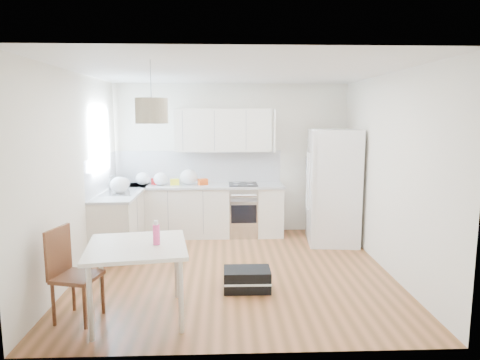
# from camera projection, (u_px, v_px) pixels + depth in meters

# --- Properties ---
(floor) EXTENTS (4.20, 4.20, 0.00)m
(floor) POSITION_uv_depth(u_px,v_px,m) (235.00, 270.00, 5.94)
(floor) COLOR brown
(floor) RESTS_ON ground
(ceiling) EXTENTS (4.20, 4.20, 0.00)m
(ceiling) POSITION_uv_depth(u_px,v_px,m) (234.00, 71.00, 5.54)
(ceiling) COLOR white
(ceiling) RESTS_ON wall_back
(wall_back) EXTENTS (4.20, 0.00, 4.20)m
(wall_back) POSITION_uv_depth(u_px,v_px,m) (231.00, 159.00, 7.81)
(wall_back) COLOR white
(wall_back) RESTS_ON floor
(wall_left) EXTENTS (0.00, 4.20, 4.20)m
(wall_left) POSITION_uv_depth(u_px,v_px,m) (76.00, 175.00, 5.66)
(wall_left) COLOR white
(wall_left) RESTS_ON floor
(wall_right) EXTENTS (0.00, 4.20, 4.20)m
(wall_right) POSITION_uv_depth(u_px,v_px,m) (388.00, 173.00, 5.82)
(wall_right) COLOR white
(wall_right) RESTS_ON floor
(window_glassblock) EXTENTS (0.02, 1.00, 1.00)m
(window_glassblock) POSITION_uv_depth(u_px,v_px,m) (100.00, 140.00, 6.73)
(window_glassblock) COLOR #BFE0F9
(window_glassblock) RESTS_ON wall_left
(cabinets_back) EXTENTS (3.00, 0.60, 0.88)m
(cabinets_back) POSITION_uv_depth(u_px,v_px,m) (198.00, 211.00, 7.63)
(cabinets_back) COLOR silver
(cabinets_back) RESTS_ON floor
(cabinets_left) EXTENTS (0.60, 1.80, 0.88)m
(cabinets_left) POSITION_uv_depth(u_px,v_px,m) (123.00, 220.00, 6.99)
(cabinets_left) COLOR silver
(cabinets_left) RESTS_ON floor
(counter_back) EXTENTS (3.02, 0.64, 0.04)m
(counter_back) POSITION_uv_depth(u_px,v_px,m) (198.00, 186.00, 7.56)
(counter_back) COLOR #AEB1B3
(counter_back) RESTS_ON cabinets_back
(counter_left) EXTENTS (0.64, 1.82, 0.04)m
(counter_left) POSITION_uv_depth(u_px,v_px,m) (122.00, 192.00, 6.92)
(counter_left) COLOR #AEB1B3
(counter_left) RESTS_ON cabinets_left
(backsplash_back) EXTENTS (3.00, 0.01, 0.58)m
(backsplash_back) POSITION_uv_depth(u_px,v_px,m) (199.00, 167.00, 7.80)
(backsplash_back) COLOR white
(backsplash_back) RESTS_ON wall_back
(backsplash_left) EXTENTS (0.01, 1.80, 0.58)m
(backsplash_left) POSITION_uv_depth(u_px,v_px,m) (102.00, 174.00, 6.86)
(backsplash_left) COLOR white
(backsplash_left) RESTS_ON wall_left
(upper_cabinets) EXTENTS (1.70, 0.32, 0.75)m
(upper_cabinets) POSITION_uv_depth(u_px,v_px,m) (223.00, 130.00, 7.57)
(upper_cabinets) COLOR silver
(upper_cabinets) RESTS_ON wall_back
(range_oven) EXTENTS (0.50, 0.61, 0.88)m
(range_oven) POSITION_uv_depth(u_px,v_px,m) (243.00, 211.00, 7.66)
(range_oven) COLOR #B9BBBE
(range_oven) RESTS_ON floor
(sink) EXTENTS (0.50, 0.80, 0.16)m
(sink) POSITION_uv_depth(u_px,v_px,m) (121.00, 192.00, 6.87)
(sink) COLOR #B9BBBE
(sink) RESTS_ON counter_left
(refrigerator) EXTENTS (1.00, 1.04, 1.91)m
(refrigerator) POSITION_uv_depth(u_px,v_px,m) (334.00, 186.00, 7.19)
(refrigerator) COLOR white
(refrigerator) RESTS_ON floor
(dining_table) EXTENTS (1.15, 1.15, 0.80)m
(dining_table) POSITION_uv_depth(u_px,v_px,m) (137.00, 253.00, 4.47)
(dining_table) COLOR beige
(dining_table) RESTS_ON floor
(dining_chair) EXTENTS (0.50, 0.50, 0.99)m
(dining_chair) POSITION_uv_depth(u_px,v_px,m) (77.00, 275.00, 4.44)
(dining_chair) COLOR #4F2817
(dining_chair) RESTS_ON floor
(drink_bottle) EXTENTS (0.09, 0.09, 0.26)m
(drink_bottle) POSITION_uv_depth(u_px,v_px,m) (156.00, 233.00, 4.45)
(drink_bottle) COLOR #F7448B
(drink_bottle) RESTS_ON dining_table
(gym_bag) EXTENTS (0.57, 0.38, 0.26)m
(gym_bag) POSITION_uv_depth(u_px,v_px,m) (247.00, 279.00, 5.27)
(gym_bag) COLOR black
(gym_bag) RESTS_ON floor
(pendant_lamp) EXTENTS (0.43, 0.43, 0.26)m
(pendant_lamp) POSITION_uv_depth(u_px,v_px,m) (152.00, 111.00, 4.45)
(pendant_lamp) COLOR #BBB290
(pendant_lamp) RESTS_ON ceiling
(grocery_bag_a) EXTENTS (0.25, 0.21, 0.23)m
(grocery_bag_a) POSITION_uv_depth(u_px,v_px,m) (143.00, 179.00, 7.51)
(grocery_bag_a) COLOR white
(grocery_bag_a) RESTS_ON counter_back
(grocery_bag_b) EXTENTS (0.25, 0.22, 0.23)m
(grocery_bag_b) POSITION_uv_depth(u_px,v_px,m) (161.00, 179.00, 7.46)
(grocery_bag_b) COLOR white
(grocery_bag_b) RESTS_ON counter_back
(grocery_bag_c) EXTENTS (0.31, 0.26, 0.27)m
(grocery_bag_c) POSITION_uv_depth(u_px,v_px,m) (189.00, 177.00, 7.53)
(grocery_bag_c) COLOR white
(grocery_bag_c) RESTS_ON counter_back
(grocery_bag_d) EXTENTS (0.22, 0.19, 0.20)m
(grocery_bag_d) POSITION_uv_depth(u_px,v_px,m) (123.00, 183.00, 7.08)
(grocery_bag_d) COLOR white
(grocery_bag_d) RESTS_ON counter_back
(grocery_bag_e) EXTENTS (0.29, 0.24, 0.26)m
(grocery_bag_e) POSITION_uv_depth(u_px,v_px,m) (119.00, 185.00, 6.74)
(grocery_bag_e) COLOR white
(grocery_bag_e) RESTS_ON counter_left
(snack_orange) EXTENTS (0.19, 0.16, 0.11)m
(snack_orange) POSITION_uv_depth(u_px,v_px,m) (203.00, 182.00, 7.52)
(snack_orange) COLOR #D34812
(snack_orange) RESTS_ON counter_back
(snack_yellow) EXTENTS (0.17, 0.12, 0.11)m
(snack_yellow) POSITION_uv_depth(u_px,v_px,m) (175.00, 182.00, 7.52)
(snack_yellow) COLOR yellow
(snack_yellow) RESTS_ON counter_back
(snack_red) EXTENTS (0.19, 0.18, 0.11)m
(snack_red) POSITION_uv_depth(u_px,v_px,m) (156.00, 181.00, 7.61)
(snack_red) COLOR red
(snack_red) RESTS_ON counter_back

